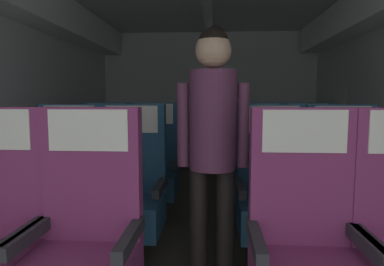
{
  "coord_description": "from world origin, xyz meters",
  "views": [
    {
      "loc": [
        0.09,
        0.17,
        1.17
      ],
      "look_at": [
        -0.1,
        3.02,
        0.88
      ],
      "focal_mm": 31.47,
      "sensor_mm": 36.0,
      "label": 1
    }
  ],
  "objects_px": {
    "seat_a_right_window": "(306,252)",
    "seat_c_right_window": "(258,171)",
    "seat_b_left_window": "(67,193)",
    "seat_c_left_aisle": "(153,169)",
    "seat_b_right_aisle": "(344,199)",
    "seat_c_left_window": "(105,169)",
    "seat_b_right_window": "(272,197)",
    "seat_c_right_aisle": "(307,171)",
    "flight_attendant": "(213,132)",
    "seat_a_left_aisle": "(84,247)",
    "seat_b_left_aisle": "(130,195)"
  },
  "relations": [
    {
      "from": "seat_a_right_window",
      "to": "seat_c_right_window",
      "type": "distance_m",
      "value": 1.74
    },
    {
      "from": "seat_b_left_window",
      "to": "seat_c_left_aisle",
      "type": "xyz_separation_m",
      "value": [
        0.48,
        0.88,
        0.0
      ]
    },
    {
      "from": "seat_b_right_aisle",
      "to": "seat_c_left_window",
      "type": "relative_size",
      "value": 1.0
    },
    {
      "from": "seat_b_right_window",
      "to": "seat_c_right_aisle",
      "type": "xyz_separation_m",
      "value": [
        0.48,
        0.87,
        0.0
      ]
    },
    {
      "from": "flight_attendant",
      "to": "seat_a_left_aisle",
      "type": "bearing_deg",
      "value": 50.34
    },
    {
      "from": "seat_c_right_window",
      "to": "seat_b_left_window",
      "type": "bearing_deg",
      "value": -149.82
    },
    {
      "from": "seat_b_left_window",
      "to": "seat_b_right_window",
      "type": "relative_size",
      "value": 1.0
    },
    {
      "from": "seat_b_left_aisle",
      "to": "seat_b_right_window",
      "type": "bearing_deg",
      "value": 0.82
    },
    {
      "from": "seat_b_left_aisle",
      "to": "seat_b_right_window",
      "type": "xyz_separation_m",
      "value": [
        1.02,
        0.01,
        0.0
      ]
    },
    {
      "from": "seat_b_right_window",
      "to": "seat_b_left_aisle",
      "type": "bearing_deg",
      "value": -179.18
    },
    {
      "from": "seat_a_left_aisle",
      "to": "flight_attendant",
      "type": "bearing_deg",
      "value": 41.5
    },
    {
      "from": "seat_b_right_aisle",
      "to": "seat_c_right_window",
      "type": "distance_m",
      "value": 1.01
    },
    {
      "from": "seat_a_right_window",
      "to": "seat_c_left_aisle",
      "type": "distance_m",
      "value": 2.02
    },
    {
      "from": "seat_b_left_window",
      "to": "seat_b_right_window",
      "type": "height_order",
      "value": "same"
    },
    {
      "from": "seat_c_right_window",
      "to": "flight_attendant",
      "type": "distance_m",
      "value": 1.4
    },
    {
      "from": "seat_b_left_window",
      "to": "seat_b_left_aisle",
      "type": "distance_m",
      "value": 0.48
    },
    {
      "from": "seat_b_left_aisle",
      "to": "flight_attendant",
      "type": "relative_size",
      "value": 0.71
    },
    {
      "from": "seat_b_left_window",
      "to": "seat_b_right_aisle",
      "type": "distance_m",
      "value": 1.99
    },
    {
      "from": "seat_a_left_aisle",
      "to": "seat_b_right_aisle",
      "type": "xyz_separation_m",
      "value": [
        1.51,
        0.87,
        0.0
      ]
    },
    {
      "from": "seat_c_left_aisle",
      "to": "flight_attendant",
      "type": "relative_size",
      "value": 0.71
    },
    {
      "from": "seat_c_left_window",
      "to": "seat_c_right_window",
      "type": "distance_m",
      "value": 1.51
    },
    {
      "from": "seat_b_right_aisle",
      "to": "seat_c_left_window",
      "type": "distance_m",
      "value": 2.17
    },
    {
      "from": "seat_c_left_window",
      "to": "seat_c_right_aisle",
      "type": "xyz_separation_m",
      "value": [
        1.98,
        0.01,
        0.0
      ]
    },
    {
      "from": "seat_a_left_aisle",
      "to": "seat_b_left_aisle",
      "type": "distance_m",
      "value": 0.87
    },
    {
      "from": "seat_b_left_aisle",
      "to": "seat_c_left_window",
      "type": "bearing_deg",
      "value": 118.65
    },
    {
      "from": "seat_c_right_window",
      "to": "flight_attendant",
      "type": "bearing_deg",
      "value": -109.41
    },
    {
      "from": "seat_a_right_window",
      "to": "seat_a_left_aisle",
      "type": "bearing_deg",
      "value": -179.03
    },
    {
      "from": "seat_b_left_aisle",
      "to": "seat_c_right_window",
      "type": "height_order",
      "value": "same"
    },
    {
      "from": "seat_c_left_window",
      "to": "flight_attendant",
      "type": "height_order",
      "value": "flight_attendant"
    },
    {
      "from": "seat_c_left_aisle",
      "to": "seat_c_right_aisle",
      "type": "distance_m",
      "value": 1.5
    },
    {
      "from": "seat_c_right_aisle",
      "to": "seat_a_left_aisle",
      "type": "bearing_deg",
      "value": -130.47
    },
    {
      "from": "seat_a_left_aisle",
      "to": "seat_b_left_aisle",
      "type": "height_order",
      "value": "same"
    },
    {
      "from": "seat_a_right_window",
      "to": "seat_b_right_window",
      "type": "distance_m",
      "value": 0.87
    },
    {
      "from": "seat_b_right_window",
      "to": "seat_c_right_aisle",
      "type": "distance_m",
      "value": 0.99
    },
    {
      "from": "seat_a_left_aisle",
      "to": "flight_attendant",
      "type": "xyz_separation_m",
      "value": [
        0.6,
        0.53,
        0.5
      ]
    },
    {
      "from": "seat_c_right_window",
      "to": "flight_attendant",
      "type": "height_order",
      "value": "flight_attendant"
    },
    {
      "from": "seat_c_left_aisle",
      "to": "seat_c_right_aisle",
      "type": "bearing_deg",
      "value": -0.25
    },
    {
      "from": "seat_b_right_aisle",
      "to": "seat_b_right_window",
      "type": "height_order",
      "value": "same"
    },
    {
      "from": "seat_b_left_window",
      "to": "seat_c_left_window",
      "type": "height_order",
      "value": "same"
    },
    {
      "from": "seat_b_left_aisle",
      "to": "seat_c_left_window",
      "type": "distance_m",
      "value": 0.99
    },
    {
      "from": "seat_a_right_window",
      "to": "seat_c_right_window",
      "type": "relative_size",
      "value": 1.0
    },
    {
      "from": "seat_b_right_aisle",
      "to": "flight_attendant",
      "type": "distance_m",
      "value": 1.09
    },
    {
      "from": "seat_b_left_window",
      "to": "seat_b_right_window",
      "type": "xyz_separation_m",
      "value": [
        1.5,
        0.0,
        0.0
      ]
    },
    {
      "from": "seat_b_left_aisle",
      "to": "seat_c_right_window",
      "type": "relative_size",
      "value": 1.0
    },
    {
      "from": "seat_b_left_window",
      "to": "seat_b_left_aisle",
      "type": "bearing_deg",
      "value": -1.34
    },
    {
      "from": "seat_a_right_window",
      "to": "seat_c_right_window",
      "type": "xyz_separation_m",
      "value": [
        0.01,
        1.74,
        0.0
      ]
    },
    {
      "from": "seat_a_right_window",
      "to": "seat_b_left_aisle",
      "type": "relative_size",
      "value": 1.0
    },
    {
      "from": "seat_b_right_aisle",
      "to": "seat_c_right_window",
      "type": "height_order",
      "value": "same"
    },
    {
      "from": "seat_b_left_aisle",
      "to": "seat_c_right_window",
      "type": "distance_m",
      "value": 1.36
    },
    {
      "from": "seat_b_left_aisle",
      "to": "seat_b_right_aisle",
      "type": "xyz_separation_m",
      "value": [
        1.51,
        -0.01,
        0.0
      ]
    }
  ]
}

